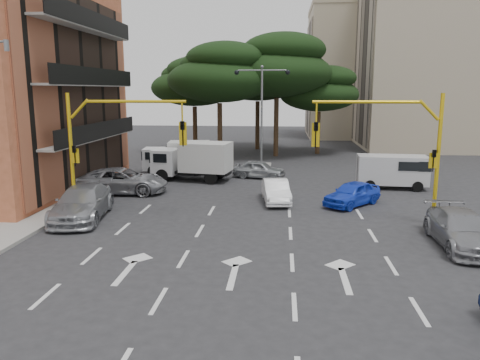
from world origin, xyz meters
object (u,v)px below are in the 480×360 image
Objects in this scene: signal_mast_right at (398,140)px; signal_mast_left at (106,138)px; car_white_hatch at (276,191)px; box_truck_b at (193,161)px; car_blue_compact at (352,194)px; car_silver_cross_a at (122,181)px; box_truck_a at (177,158)px; car_silver_wagon at (82,203)px; car_silver_parked at (461,230)px; street_lamp_center at (262,99)px; van_white at (392,172)px; car_silver_cross_b at (259,169)px.

signal_mast_right and signal_mast_left have the same top height.
box_truck_b is at bearing 127.91° from car_white_hatch.
car_blue_compact is 11.67m from box_truck_b.
box_truck_a is at bearing -18.54° from car_silver_cross_a.
car_silver_wagon is at bearing -122.42° from car_blue_compact.
car_silver_wagon is (-1.17, -0.51, -3.10)m from signal_mast_left.
car_silver_parked reaches higher than car_white_hatch.
car_white_hatch is at bearing 138.16° from car_silver_parked.
van_white is at bearing -34.74° from street_lamp_center.
car_silver_cross_a is 9.76m from car_silver_cross_b.
car_blue_compact is at bearing 7.77° from car_silver_wagon.
box_truck_a is (-6.12, -2.00, -4.23)m from street_lamp_center.
car_white_hatch is 4.11m from car_blue_compact.
street_lamp_center is 12.87m from car_blue_compact.
car_blue_compact is 7.28m from car_silver_parked.
car_silver_cross_a is (-13.38, 1.83, 0.11)m from car_blue_compact.
car_silver_cross_b is 0.75× the size of box_truck_a.
car_silver_cross_b is at bearing -107.78° from box_truck_a.
car_silver_cross_b is 4.73m from box_truck_b.
signal_mast_left is at bearing 170.68° from box_truck_a.
street_lamp_center is 1.61× the size of car_silver_parked.
car_silver_parked is 11.26m from van_white.
car_blue_compact is at bearing -112.88° from box_truck_b.
car_white_hatch is 9.40m from car_silver_cross_a.
car_silver_parked is 0.99× the size of box_truck_a.
car_silver_cross_a is 7.10m from box_truck_a.
box_truck_b reaches higher than car_silver_parked.
car_blue_compact reaches higher than car_white_hatch.
car_silver_parked is (8.68, -13.88, 0.08)m from car_silver_cross_b.
car_blue_compact is at bearing -101.00° from car_silver_cross_a.
signal_mast_right is at bearing -64.09° from street_lamp_center.
box_truck_b reaches higher than van_white.
signal_mast_left reaches higher than box_truck_b.
signal_mast_left reaches higher than car_white_hatch.
car_silver_cross_a is at bearing 154.33° from car_silver_parked.
box_truck_b is at bearing -135.00° from street_lamp_center.
signal_mast_right is 7.40m from car_white_hatch.
signal_mast_right is 1.58× the size of car_blue_compact.
car_white_hatch is at bearing -82.92° from street_lamp_center.
signal_mast_left is 13.13m from car_silver_cross_b.
car_silver_parked is at bearing -58.87° from signal_mast_right.
street_lamp_center reaches higher than signal_mast_right.
signal_mast_right is at bearing -134.31° from car_silver_cross_b.
signal_mast_right is at bearing 121.92° from car_silver_parked.
street_lamp_center reaches higher than car_silver_parked.
box_truck_b is at bearing 62.55° from car_silver_wagon.
van_white is (7.22, 4.42, 0.43)m from car_white_hatch.
car_blue_compact is (5.38, -10.67, -4.78)m from street_lamp_center.
car_silver_parked is at bearing -134.58° from car_silver_cross_b.
street_lamp_center reaches higher than box_truck_b.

